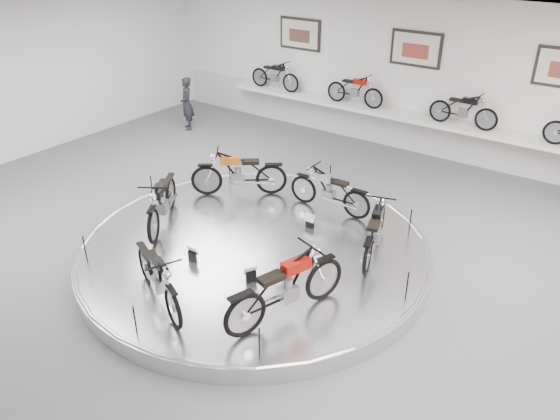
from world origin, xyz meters
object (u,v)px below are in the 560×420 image
Objects in this scene: shelf at (404,117)px; visitor at (187,104)px; bike_d at (162,201)px; bike_a at (375,230)px; display_platform at (255,250)px; bike_c at (239,173)px; bike_e at (158,277)px; bike_f at (286,286)px; bike_b at (330,190)px.

shelf is 7.10× the size of visitor.
visitor is at bearing -172.63° from bike_d.
bike_a is 1.04× the size of visitor.
display_platform is at bearing -90.00° from shelf.
bike_a is 3.48m from bike_c.
display_platform is 0.58× the size of shelf.
bike_e is (-2.03, -3.20, 0.00)m from bike_a.
display_platform is at bearing 99.20° from bike_c.
bike_a is 3.79m from bike_e.
bike_d is 0.94× the size of bike_f.
bike_a is 0.94× the size of bike_d.
bike_c is at bearing 135.63° from bike_e.
bike_c reaches higher than bike_d.
bike_e is at bearing 12.56° from bike_d.
shelf is (0.00, 6.40, 0.85)m from display_platform.
visitor reaches higher than shelf.
bike_c is (-1.95, -0.49, 0.05)m from bike_b.
visitor reaches higher than bike_d.
shelf is at bearing -85.70° from bike_b.
shelf is at bearing 29.94° from bike_f.
display_platform is 3.74× the size of bike_d.
bike_a is at bearing 81.98° from bike_e.
bike_c reaches higher than bike_a.
bike_b reaches higher than display_platform.
bike_c is (-3.45, 0.45, 0.04)m from bike_a.
bike_c is at bearing 136.88° from display_platform.
bike_c is (-1.52, -4.97, -0.19)m from shelf.
bike_e is (-0.54, -4.15, 0.02)m from bike_b.
bike_e is 1.97m from bike_f.
bike_a is at bearing 11.43° from bike_f.
bike_c is 1.08× the size of bike_e.
bike_e is (1.42, -3.65, -0.04)m from bike_c.
bike_c is at bearing 12.98° from bike_b.
display_platform is at bearing 70.74° from bike_d.
bike_d reaches higher than bike_a.
bike_b is 6.89m from visitor.
bike_d is (-1.89, -0.45, 0.65)m from display_platform.
bike_e is (-0.10, -8.62, -0.23)m from shelf.
bike_d is at bearing 93.71° from bike_a.
shelf is 6.30m from visitor.
bike_a is 8.64m from visitor.
bike_e is at bearing 130.87° from bike_a.
bike_f is at bearing -39.14° from display_platform.
bike_f is (1.67, -1.36, 0.69)m from display_platform.
bike_c is at bearing 136.31° from bike_d.
bike_d is 1.10× the size of visitor.
display_platform is 2.25m from bike_a.
bike_d is (-2.32, -2.37, 0.05)m from bike_b.
display_platform is 3.99× the size of bike_a.
bike_d is at bearing 44.36° from bike_b.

